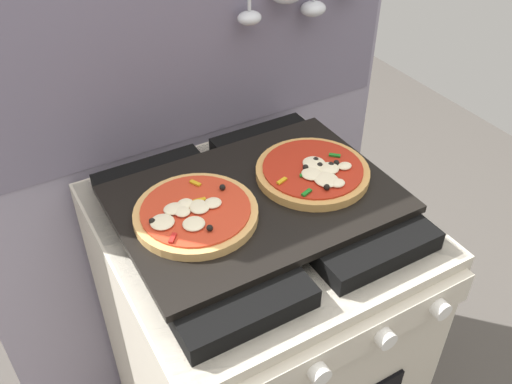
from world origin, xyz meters
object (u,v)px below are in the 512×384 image
(baking_tray, at_px, (256,199))
(pizza_right, at_px, (314,172))
(stove, at_px, (256,342))
(pizza_left, at_px, (196,214))

(baking_tray, bearing_deg, pizza_right, -1.34)
(stove, relative_size, pizza_right, 3.86)
(stove, distance_m, pizza_right, 0.50)
(stove, xyz_separation_m, pizza_right, (0.13, -0.00, 0.48))
(baking_tray, bearing_deg, stove, -90.00)
(stove, distance_m, pizza_left, 0.50)
(baking_tray, distance_m, pizza_right, 0.14)
(pizza_right, bearing_deg, stove, 179.36)
(pizza_left, relative_size, pizza_right, 1.00)
(pizza_left, height_order, pizza_right, same)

